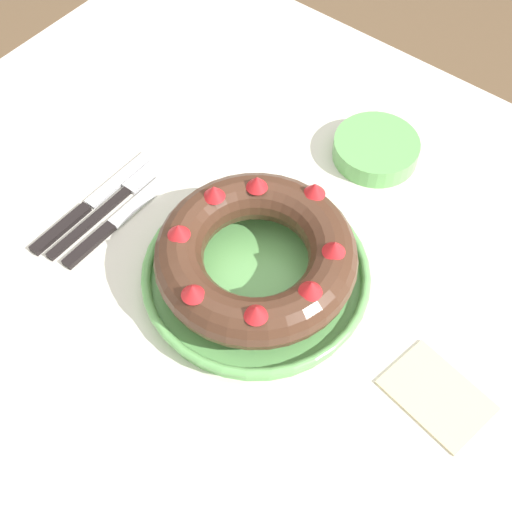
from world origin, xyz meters
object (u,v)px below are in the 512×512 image
Objects in this scene: fork at (113,202)px; cake_knife at (110,227)px; serving_dish at (256,276)px; serving_knife at (85,208)px; side_bowl at (374,148)px; napkin at (437,395)px; bundt_cake at (256,256)px.

cake_knife reaches higher than fork.
serving_dish is 1.32× the size of serving_knife.
side_bowl reaches higher than serving_dish.
serving_dish is 2.44× the size of napkin.
serving_dish is 0.28m from side_bowl.
fork is at bearing -174.75° from bundt_cake.
cake_knife is (-0.21, -0.06, -0.01)m from serving_dish.
side_bowl is 0.38m from napkin.
bundt_cake is 0.27m from serving_knife.
serving_knife is 0.53m from napkin.
fork is at bearing 135.56° from cake_knife.
bundt_cake is at bearing -5.11° from serving_dish.
cake_knife is at bearing -165.38° from serving_dish.
napkin is at bearing -45.74° from side_bowl.
napkin is (0.48, 0.06, -0.00)m from cake_knife.
bundt_cake is 1.21× the size of fork.
bundt_cake reaches higher than side_bowl.
bundt_cake reaches higher than cake_knife.
fork is at bearing -176.67° from napkin.
serving_dish is 0.27m from napkin.
serving_knife is (-0.02, -0.03, 0.00)m from fork.
bundt_cake is at bearing -89.40° from side_bowl.
fork is 0.04m from serving_knife.
side_bowl reaches higher than fork.
serving_knife and cake_knife have the same top height.
napkin is (0.53, 0.06, -0.00)m from serving_knife.
serving_knife is 1.84× the size of napkin.
serving_knife is at bearing -168.46° from bundt_cake.
fork is at bearing -127.71° from side_bowl.
side_bowl reaches higher than cake_knife.
serving_knife is at bearing -175.56° from cake_knife.
bundt_cake is 0.29m from side_bowl.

